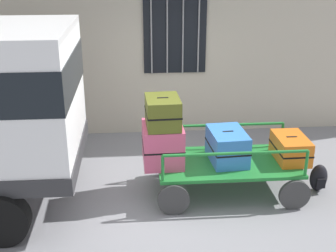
{
  "coord_description": "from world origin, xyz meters",
  "views": [
    {
      "loc": [
        -0.51,
        -6.06,
        3.45
      ],
      "look_at": [
        -0.03,
        -0.09,
        1.11
      ],
      "focal_mm": 47.58,
      "sensor_mm": 36.0,
      "label": 1
    }
  ],
  "objects_px": {
    "suitcase_left_middle": "(163,112)",
    "luggage_cart": "(227,167)",
    "suitcase_center_bottom": "(291,148)",
    "backpack": "(319,178)",
    "suitcase_left_bottom": "(163,144)",
    "suitcase_midleft_bottom": "(227,146)"
  },
  "relations": [
    {
      "from": "suitcase_left_middle",
      "to": "luggage_cart",
      "type": "bearing_deg",
      "value": 0.38
    },
    {
      "from": "luggage_cart",
      "to": "suitcase_center_bottom",
      "type": "height_order",
      "value": "suitcase_center_bottom"
    },
    {
      "from": "suitcase_left_middle",
      "to": "backpack",
      "type": "bearing_deg",
      "value": -2.53
    },
    {
      "from": "suitcase_left_bottom",
      "to": "suitcase_left_middle",
      "type": "height_order",
      "value": "suitcase_left_middle"
    },
    {
      "from": "suitcase_left_middle",
      "to": "backpack",
      "type": "relative_size",
      "value": 1.47
    },
    {
      "from": "luggage_cart",
      "to": "backpack",
      "type": "relative_size",
      "value": 4.98
    },
    {
      "from": "luggage_cart",
      "to": "suitcase_left_middle",
      "type": "xyz_separation_m",
      "value": [
        -0.97,
        -0.01,
        0.92
      ]
    },
    {
      "from": "luggage_cart",
      "to": "suitcase_midleft_bottom",
      "type": "xyz_separation_m",
      "value": [
        -0.0,
        0.03,
        0.33
      ]
    },
    {
      "from": "luggage_cart",
      "to": "suitcase_midleft_bottom",
      "type": "height_order",
      "value": "suitcase_midleft_bottom"
    },
    {
      "from": "suitcase_left_bottom",
      "to": "suitcase_midleft_bottom",
      "type": "bearing_deg",
      "value": -0.16
    },
    {
      "from": "suitcase_left_bottom",
      "to": "suitcase_midleft_bottom",
      "type": "relative_size",
      "value": 0.91
    },
    {
      "from": "suitcase_left_bottom",
      "to": "backpack",
      "type": "height_order",
      "value": "suitcase_left_bottom"
    },
    {
      "from": "luggage_cart",
      "to": "backpack",
      "type": "distance_m",
      "value": 1.44
    },
    {
      "from": "luggage_cart",
      "to": "suitcase_left_bottom",
      "type": "xyz_separation_m",
      "value": [
        -0.97,
        0.04,
        0.4
      ]
    },
    {
      "from": "suitcase_left_bottom",
      "to": "suitcase_left_middle",
      "type": "distance_m",
      "value": 0.52
    },
    {
      "from": "luggage_cart",
      "to": "suitcase_left_middle",
      "type": "bearing_deg",
      "value": -179.62
    },
    {
      "from": "backpack",
      "to": "suitcase_center_bottom",
      "type": "bearing_deg",
      "value": 164.84
    },
    {
      "from": "luggage_cart",
      "to": "suitcase_center_bottom",
      "type": "xyz_separation_m",
      "value": [
        0.97,
        0.01,
        0.28
      ]
    },
    {
      "from": "suitcase_left_middle",
      "to": "suitcase_midleft_bottom",
      "type": "height_order",
      "value": "suitcase_left_middle"
    },
    {
      "from": "suitcase_center_bottom",
      "to": "suitcase_left_middle",
      "type": "bearing_deg",
      "value": -179.53
    },
    {
      "from": "suitcase_midleft_bottom",
      "to": "backpack",
      "type": "height_order",
      "value": "suitcase_midleft_bottom"
    },
    {
      "from": "suitcase_left_bottom",
      "to": "suitcase_left_middle",
      "type": "bearing_deg",
      "value": -90.0
    }
  ]
}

